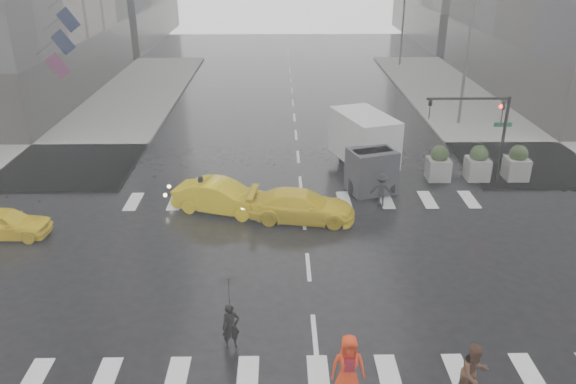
{
  "coord_description": "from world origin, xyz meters",
  "views": [
    {
      "loc": [
        -1.06,
        -18.22,
        11.18
      ],
      "look_at": [
        -0.74,
        2.0,
        2.22
      ],
      "focal_mm": 35.0,
      "sensor_mm": 36.0,
      "label": 1
    }
  ],
  "objects_px": {
    "pedestrian_brown": "(474,373)",
    "taxi_front": "(4,223)",
    "pedestrian_orange": "(348,366)",
    "taxi_mid": "(222,197)",
    "traffic_signal_pole": "(485,122)",
    "box_truck": "(366,146)"
  },
  "relations": [
    {
      "from": "traffic_signal_pole",
      "to": "taxi_front",
      "type": "relative_size",
      "value": 1.22
    },
    {
      "from": "pedestrian_orange",
      "to": "taxi_front",
      "type": "distance_m",
      "value": 16.04
    },
    {
      "from": "pedestrian_orange",
      "to": "box_truck",
      "type": "relative_size",
      "value": 0.32
    },
    {
      "from": "traffic_signal_pole",
      "to": "taxi_mid",
      "type": "distance_m",
      "value": 13.31
    },
    {
      "from": "pedestrian_orange",
      "to": "box_truck",
      "type": "bearing_deg",
      "value": 79.57
    },
    {
      "from": "taxi_mid",
      "to": "taxi_front",
      "type": "bearing_deg",
      "value": 123.14
    },
    {
      "from": "pedestrian_orange",
      "to": "taxi_mid",
      "type": "relative_size",
      "value": 0.43
    },
    {
      "from": "taxi_front",
      "to": "pedestrian_orange",
      "type": "bearing_deg",
      "value": -123.88
    },
    {
      "from": "traffic_signal_pole",
      "to": "pedestrian_orange",
      "type": "xyz_separation_m",
      "value": [
        -8.28,
        -14.54,
        -2.27
      ]
    },
    {
      "from": "pedestrian_brown",
      "to": "box_truck",
      "type": "relative_size",
      "value": 0.3
    },
    {
      "from": "pedestrian_brown",
      "to": "taxi_front",
      "type": "distance_m",
      "value": 18.95
    },
    {
      "from": "traffic_signal_pole",
      "to": "taxi_front",
      "type": "height_order",
      "value": "traffic_signal_pole"
    },
    {
      "from": "pedestrian_orange",
      "to": "taxi_front",
      "type": "relative_size",
      "value": 0.51
    },
    {
      "from": "box_truck",
      "to": "taxi_mid",
      "type": "bearing_deg",
      "value": -168.48
    },
    {
      "from": "pedestrian_brown",
      "to": "taxi_front",
      "type": "xyz_separation_m",
      "value": [
        -16.44,
        9.41,
        -0.26
      ]
    },
    {
      "from": "pedestrian_brown",
      "to": "taxi_mid",
      "type": "distance_m",
      "value": 13.99
    },
    {
      "from": "box_truck",
      "to": "pedestrian_brown",
      "type": "bearing_deg",
      "value": -106.39
    },
    {
      "from": "traffic_signal_pole",
      "to": "taxi_mid",
      "type": "xyz_separation_m",
      "value": [
        -12.7,
        -3.12,
        -2.5
      ]
    },
    {
      "from": "traffic_signal_pole",
      "to": "pedestrian_brown",
      "type": "bearing_deg",
      "value": -108.7
    },
    {
      "from": "traffic_signal_pole",
      "to": "pedestrian_brown",
      "type": "height_order",
      "value": "traffic_signal_pole"
    },
    {
      "from": "taxi_front",
      "to": "taxi_mid",
      "type": "relative_size",
      "value": 0.84
    },
    {
      "from": "taxi_front",
      "to": "traffic_signal_pole",
      "type": "bearing_deg",
      "value": -75.01
    }
  ]
}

